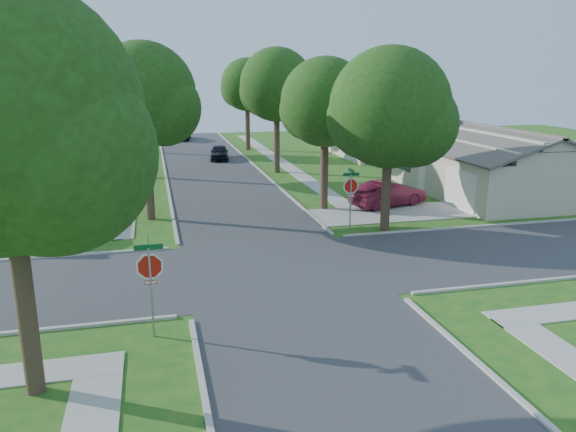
% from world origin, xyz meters
% --- Properties ---
extents(ground, '(100.00, 100.00, 0.00)m').
position_xyz_m(ground, '(0.00, 0.00, 0.00)').
color(ground, '#1C5818').
rests_on(ground, ground).
extents(road_ns, '(7.00, 100.00, 0.02)m').
position_xyz_m(road_ns, '(0.00, 0.00, 0.00)').
color(road_ns, '#333335').
rests_on(road_ns, ground).
extents(sidewalk_ne, '(1.20, 40.00, 0.04)m').
position_xyz_m(sidewalk_ne, '(6.10, 26.00, 0.02)').
color(sidewalk_ne, '#9E9B91').
rests_on(sidewalk_ne, ground).
extents(sidewalk_nw, '(1.20, 40.00, 0.04)m').
position_xyz_m(sidewalk_nw, '(-6.10, 26.00, 0.02)').
color(sidewalk_nw, '#9E9B91').
rests_on(sidewalk_nw, ground).
extents(driveway, '(8.80, 3.60, 0.05)m').
position_xyz_m(driveway, '(7.90, 7.10, 0.03)').
color(driveway, '#9E9B91').
rests_on(driveway, ground).
extents(stop_sign_sw, '(1.05, 0.80, 2.98)m').
position_xyz_m(stop_sign_sw, '(-4.70, -4.70, 2.03)').
color(stop_sign_sw, gray).
rests_on(stop_sign_sw, ground).
extents(stop_sign_ne, '(1.05, 0.80, 2.98)m').
position_xyz_m(stop_sign_ne, '(4.70, 4.70, 2.03)').
color(stop_sign_ne, gray).
rests_on(stop_sign_ne, ground).
extents(tree_e_near, '(4.97, 4.80, 8.28)m').
position_xyz_m(tree_e_near, '(4.75, 9.01, 5.64)').
color(tree_e_near, '#38281C').
rests_on(tree_e_near, ground).
extents(tree_e_mid, '(5.59, 5.40, 9.21)m').
position_xyz_m(tree_e_mid, '(4.76, 21.01, 6.25)').
color(tree_e_mid, '#38281C').
rests_on(tree_e_mid, ground).
extents(tree_e_far, '(5.17, 5.00, 8.72)m').
position_xyz_m(tree_e_far, '(4.75, 34.01, 5.98)').
color(tree_e_far, '#38281C').
rests_on(tree_e_far, ground).
extents(tree_w_near, '(5.38, 5.20, 8.97)m').
position_xyz_m(tree_w_near, '(-4.64, 9.01, 6.12)').
color(tree_w_near, '#38281C').
rests_on(tree_w_near, ground).
extents(tree_w_mid, '(5.80, 5.60, 9.56)m').
position_xyz_m(tree_w_mid, '(-4.64, 21.01, 6.49)').
color(tree_w_mid, '#38281C').
rests_on(tree_w_mid, ground).
extents(tree_w_far, '(4.76, 4.60, 8.04)m').
position_xyz_m(tree_w_far, '(-4.65, 34.01, 5.51)').
color(tree_w_far, '#38281C').
rests_on(tree_w_far, ground).
extents(tree_sw_corner, '(6.21, 6.00, 9.55)m').
position_xyz_m(tree_sw_corner, '(-7.44, -6.99, 6.26)').
color(tree_sw_corner, '#38281C').
rests_on(tree_sw_corner, ground).
extents(tree_ne_corner, '(5.80, 5.60, 8.66)m').
position_xyz_m(tree_ne_corner, '(6.36, 4.21, 5.59)').
color(tree_ne_corner, '#38281C').
rests_on(tree_ne_corner, ground).
extents(house_ne_near, '(8.42, 13.60, 4.23)m').
position_xyz_m(house_ne_near, '(15.99, 11.00, 1.52)').
color(house_ne_near, '#B2A58C').
rests_on(house_ne_near, ground).
extents(house_ne_far, '(8.42, 13.60, 4.23)m').
position_xyz_m(house_ne_far, '(15.99, 29.00, 1.52)').
color(house_ne_far, '#B2A58C').
rests_on(house_ne_far, ground).
extents(house_nw_far, '(8.42, 13.60, 4.23)m').
position_xyz_m(house_nw_far, '(-15.99, 32.00, 1.52)').
color(house_nw_far, '#B2A58C').
rests_on(house_nw_far, ground).
extents(car_driveway, '(4.74, 2.82, 1.47)m').
position_xyz_m(car_driveway, '(8.43, 8.70, 0.74)').
color(car_driveway, '#4D0F20').
rests_on(car_driveway, ground).
extents(car_curb_east, '(1.99, 3.96, 1.30)m').
position_xyz_m(car_curb_east, '(1.20, 28.25, 0.65)').
color(car_curb_east, black).
rests_on(car_curb_east, ground).
extents(car_curb_west, '(2.60, 5.17, 1.44)m').
position_xyz_m(car_curb_west, '(-1.20, 43.93, 0.72)').
color(car_curb_west, black).
rests_on(car_curb_west, ground).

